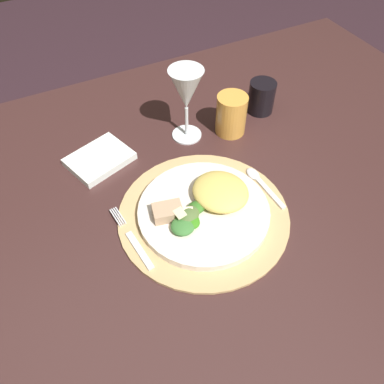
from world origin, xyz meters
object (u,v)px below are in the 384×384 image
Objects in this scene: fork at (133,240)px; amber_tumbler at (231,115)px; dining_table at (212,217)px; dark_tumbler at (261,97)px; dinner_plate at (204,211)px; spoon at (260,181)px; wine_glass at (186,92)px; napkin at (100,159)px.

amber_tumbler is at bearing 31.28° from fork.
dining_table is 17.79× the size of dark_tumbler.
dinner_plate is at bearing -1.25° from fork.
amber_tumbler reaches higher than spoon.
spoon is 1.59× the size of dark_tumbler.
wine_glass reaches higher than fork.
fork is 0.29m from spoon.
wine_glass is (0.01, 0.15, 0.25)m from dining_table.
amber_tumbler reaches higher than fork.
dark_tumbler reaches higher than spoon.
dining_table is 0.26m from fork.
spoon is at bearing -123.46° from dark_tumbler.
dark_tumbler is (0.28, 0.23, 0.03)m from dinner_plate.
napkin is 1.64× the size of dark_tumbler.
spoon is 0.18m from amber_tumbler.
dinner_plate is 1.96× the size of napkin.
spoon is (0.14, 0.02, -0.01)m from dinner_plate.
dark_tumbler reaches higher than napkin.
napkin is at bearing 142.27° from spoon.
dining_table is at bearing 145.35° from spoon.
amber_tumbler is (0.31, -0.04, 0.04)m from napkin.
spoon is 0.97× the size of napkin.
dining_table is 0.17m from spoon.
fork reaches higher than dining_table.
wine_glass is 2.18× the size of dark_tumbler.
dark_tumbler is at bearing 28.24° from fork.
fork is 0.38m from amber_tumbler.
spoon is 0.73× the size of wine_glass.
dinner_plate is 2.03× the size of spoon.
amber_tumbler is at bearing 48.23° from dining_table.
dining_table is 0.30m from wine_glass.
dark_tumbler is (0.43, 0.23, 0.03)m from fork.
napkin is at bearing 119.43° from dinner_plate.
dining_table is 11.22× the size of spoon.
dining_table is 10.84× the size of napkin.
wine_glass reaches higher than dark_tumbler.
spoon is 0.35m from napkin.
fork is at bearing -134.45° from wine_glass.
spoon is (0.29, 0.02, -0.00)m from fork.
wine_glass reaches higher than napkin.
amber_tumbler is (0.10, -0.03, -0.07)m from wine_glass.
wine_glass is at bearing 71.45° from dinner_plate.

